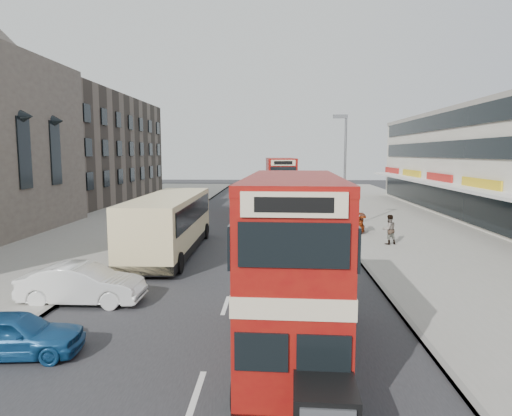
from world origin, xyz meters
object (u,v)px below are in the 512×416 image
(car_left_front, at_px, (82,284))
(car_right_a, at_px, (327,223))
(car_right_b, at_px, (313,213))
(car_right_c, at_px, (309,201))
(cyclist, at_px, (314,217))
(car_left_near, at_px, (13,334))
(pedestrian_near, at_px, (389,229))
(street_lamp, at_px, (344,163))
(bus_main, at_px, (293,266))
(coach, at_px, (170,222))
(bus_second, at_px, (280,186))

(car_left_front, xyz_separation_m, car_right_a, (10.56, 14.87, -0.00))
(car_right_b, xyz_separation_m, car_right_c, (0.40, 9.75, 0.01))
(car_right_c, relative_size, cyclist, 1.90)
(car_left_near, relative_size, pedestrian_near, 2.06)
(car_left_near, bearing_deg, pedestrian_near, -48.19)
(street_lamp, height_order, car_right_a, street_lamp)
(bus_main, height_order, cyclist, bus_main)
(street_lamp, xyz_separation_m, car_right_a, (-1.22, -1.13, -4.06))
(car_right_c, bearing_deg, cyclist, -2.88)
(car_left_near, xyz_separation_m, car_right_c, (10.47, 34.42, 0.05))
(bus_main, xyz_separation_m, car_right_b, (2.54, 24.31, -1.82))
(coach, distance_m, cyclist, 13.17)
(car_left_near, relative_size, car_right_c, 0.92)
(cyclist, bearing_deg, car_right_c, 90.42)
(car_right_c, distance_m, cyclist, 11.83)
(car_left_front, xyz_separation_m, cyclist, (9.95, 18.26, -0.04))
(bus_main, xyz_separation_m, coach, (-6.28, 12.42, -0.74))
(street_lamp, distance_m, pedestrian_near, 6.75)
(bus_second, xyz_separation_m, cyclist, (2.49, -6.86, -1.88))
(car_right_a, relative_size, cyclist, 2.39)
(car_right_a, bearing_deg, bus_second, -158.60)
(street_lamp, xyz_separation_m, pedestrian_near, (1.94, -5.27, -3.75))
(car_left_front, distance_m, car_right_b, 22.68)
(bus_main, xyz_separation_m, car_left_front, (-7.52, 3.98, -1.76))
(bus_main, bearing_deg, pedestrian_near, -110.77)
(bus_main, distance_m, pedestrian_near, 16.02)
(street_lamp, relative_size, cyclist, 3.87)
(car_left_near, distance_m, car_right_b, 26.65)
(coach, height_order, car_right_b, coach)
(bus_main, distance_m, coach, 13.93)
(street_lamp, bearing_deg, pedestrian_near, -69.82)
(car_right_a, xyz_separation_m, car_right_b, (-0.50, 5.46, -0.06))
(street_lamp, relative_size, car_left_front, 1.83)
(bus_main, distance_m, car_right_c, 34.23)
(car_right_a, relative_size, car_right_c, 1.26)
(bus_second, bearing_deg, cyclist, 107.01)
(cyclist, bearing_deg, car_left_front, -115.72)
(bus_second, bearing_deg, car_left_front, 70.53)
(car_left_front, bearing_deg, cyclist, -28.43)
(pedestrian_near, bearing_deg, car_left_near, 28.45)
(bus_second, xyz_separation_m, pedestrian_near, (6.26, -14.39, -1.53))
(coach, height_order, car_left_near, coach)
(bus_second, height_order, car_left_near, bus_second)
(car_right_c, distance_m, pedestrian_near, 19.63)
(car_left_near, xyz_separation_m, cyclist, (9.96, 22.61, 0.07))
(bus_second, relative_size, car_right_b, 1.85)
(bus_second, xyz_separation_m, car_right_c, (2.99, 4.96, -1.89))
(street_lamp, bearing_deg, bus_main, -102.04)
(car_right_b, bearing_deg, coach, -32.49)
(coach, height_order, car_left_front, coach)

